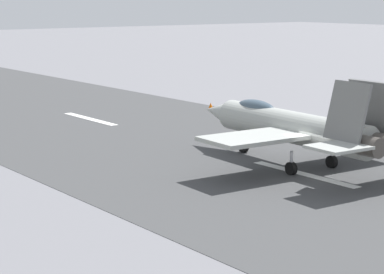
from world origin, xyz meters
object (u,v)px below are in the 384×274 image
object	(u,v)px
marker_cone_mid	(369,135)
marker_cone_far	(211,106)
fighter_jet	(292,126)
crew_person	(244,113)

from	to	relation	value
marker_cone_mid	marker_cone_far	size ratio (longest dim) A/B	1.00
fighter_jet	crew_person	distance (m)	15.55
marker_cone_mid	crew_person	bearing A→B (deg)	16.24
crew_person	marker_cone_mid	xyz separation A→B (m)	(-10.37, -3.02, -0.59)
marker_cone_mid	marker_cone_far	bearing A→B (deg)	0.00
crew_person	marker_cone_far	size ratio (longest dim) A/B	3.14
crew_person	marker_cone_far	bearing A→B (deg)	-20.51
marker_cone_mid	marker_cone_far	distance (m)	18.44
fighter_jet	crew_person	size ratio (longest dim) A/B	9.65
fighter_jet	marker_cone_far	distance (m)	24.10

